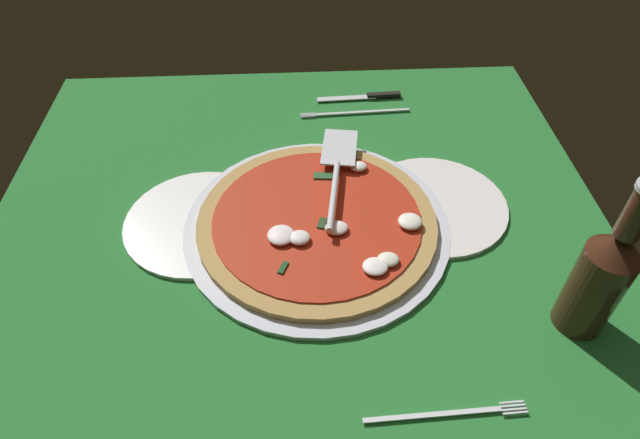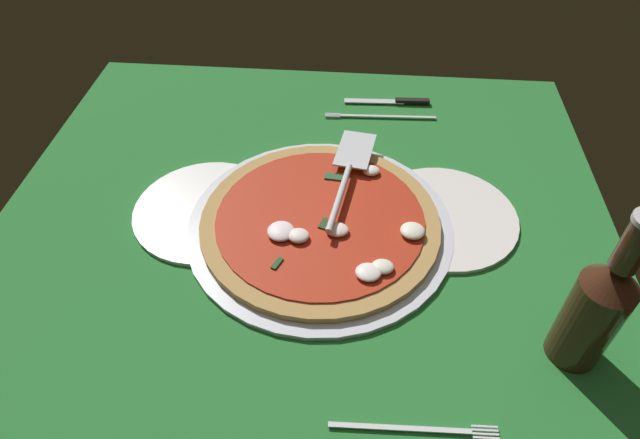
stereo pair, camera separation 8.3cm
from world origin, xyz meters
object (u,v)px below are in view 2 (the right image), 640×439
at_px(pizza, 321,221).
at_px(pizza_server, 348,171).
at_px(beer_bottle, 596,309).
at_px(place_setting_near, 388,110).
at_px(dinner_plate_right, 207,211).
at_px(dinner_plate_left, 443,217).

xyz_separation_m(pizza, pizza_server, (-0.04, -0.10, 0.02)).
xyz_separation_m(pizza, beer_bottle, (-0.34, 0.19, 0.08)).
relative_size(place_setting_near, beer_bottle, 0.89).
distance_m(dinner_plate_right, pizza_server, 0.24).
height_order(dinner_plate_left, place_setting_near, place_setting_near).
bearing_deg(place_setting_near, dinner_plate_left, 103.75).
height_order(pizza_server, beer_bottle, beer_bottle).
bearing_deg(beer_bottle, dinner_plate_left, -58.19).
relative_size(pizza, pizza_server, 1.45).
relative_size(pizza, beer_bottle, 1.52).
xyz_separation_m(pizza_server, place_setting_near, (-0.07, -0.24, -0.04)).
distance_m(dinner_plate_right, beer_bottle, 0.57).
bearing_deg(place_setting_near, pizza, 70.21).
bearing_deg(pizza, dinner_plate_right, -6.77).
xyz_separation_m(dinner_plate_left, dinner_plate_right, (0.38, 0.02, 0.00)).
bearing_deg(dinner_plate_right, dinner_plate_left, -177.27).
distance_m(dinner_plate_left, pizza, 0.20).
height_order(dinner_plate_left, dinner_plate_right, same).
relative_size(pizza, place_setting_near, 1.71).
bearing_deg(dinner_plate_right, pizza_server, -161.13).
height_order(dinner_plate_left, pizza_server, pizza_server).
distance_m(dinner_plate_left, dinner_plate_right, 0.38).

